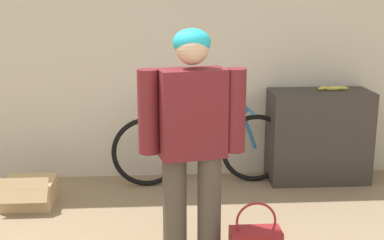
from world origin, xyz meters
name	(u,v)px	position (x,y,z in m)	size (l,w,h in m)	color
wall_back	(155,43)	(0.00, 2.96, 1.30)	(8.00, 0.07, 2.60)	beige
side_shelf	(318,136)	(1.53, 2.70, 0.44)	(0.94, 0.43, 0.87)	#38332D
person	(192,134)	(0.23, 1.18, 0.90)	(0.68, 0.30, 1.57)	#4C4238
bicycle	(202,148)	(0.42, 2.67, 0.35)	(1.68, 0.46, 0.73)	black
banana	(332,88)	(1.64, 2.72, 0.89)	(0.30, 0.09, 0.04)	#EAD64C
cardboard_box	(29,192)	(-1.10, 2.27, 0.11)	(0.43, 0.47, 0.29)	tan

